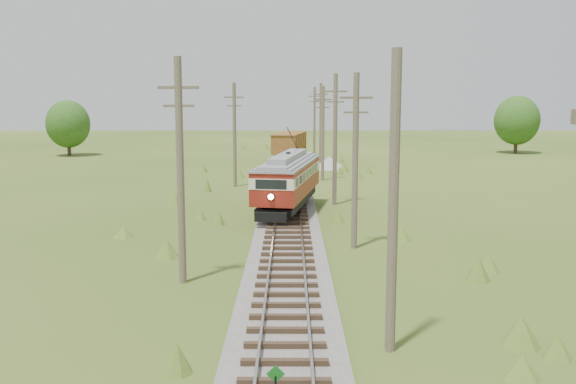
{
  "coord_description": "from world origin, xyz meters",
  "views": [
    {
      "loc": [
        0.17,
        -13.1,
        7.46
      ],
      "look_at": [
        0.0,
        23.34,
        2.02
      ],
      "focal_mm": 40.0,
      "sensor_mm": 36.0,
      "label": 1
    }
  ],
  "objects_px": {
    "streetcar": "(288,177)",
    "gravel_pile": "(331,163)",
    "gondola": "(289,144)",
    "switch_marker": "(276,383)"
  },
  "relations": [
    {
      "from": "switch_marker",
      "to": "gravel_pile",
      "type": "bearing_deg",
      "value": 85.03
    },
    {
      "from": "streetcar",
      "to": "gravel_pile",
      "type": "distance_m",
      "value": 26.47
    },
    {
      "from": "switch_marker",
      "to": "streetcar",
      "type": "height_order",
      "value": "streetcar"
    },
    {
      "from": "streetcar",
      "to": "gondola",
      "type": "bearing_deg",
      "value": 99.86
    },
    {
      "from": "gondola",
      "to": "streetcar",
      "type": "bearing_deg",
      "value": -80.07
    },
    {
      "from": "streetcar",
      "to": "gondola",
      "type": "distance_m",
      "value": 33.13
    },
    {
      "from": "gravel_pile",
      "to": "gondola",
      "type": "bearing_deg",
      "value": 121.25
    },
    {
      "from": "streetcar",
      "to": "gravel_pile",
      "type": "bearing_deg",
      "value": 90.51
    },
    {
      "from": "streetcar",
      "to": "gravel_pile",
      "type": "height_order",
      "value": "streetcar"
    },
    {
      "from": "gondola",
      "to": "gravel_pile",
      "type": "relative_size",
      "value": 2.3
    }
  ]
}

